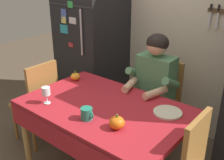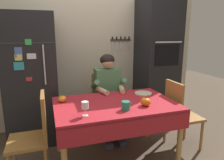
# 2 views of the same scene
# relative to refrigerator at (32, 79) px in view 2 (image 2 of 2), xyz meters

# --- Properties ---
(back_wall_assembly) EXTENTS (3.70, 0.13, 2.60)m
(back_wall_assembly) POSITION_rel_refrigerator_xyz_m (1.00, 0.39, 0.40)
(back_wall_assembly) COLOR beige
(back_wall_assembly) RESTS_ON ground
(refrigerator) EXTENTS (0.68, 0.71, 1.80)m
(refrigerator) POSITION_rel_refrigerator_xyz_m (0.00, 0.00, 0.00)
(refrigerator) COLOR black
(refrigerator) RESTS_ON ground
(wall_oven) EXTENTS (0.60, 0.64, 2.10)m
(wall_oven) POSITION_rel_refrigerator_xyz_m (2.00, 0.04, 0.15)
(wall_oven) COLOR black
(wall_oven) RESTS_ON ground
(dining_table) EXTENTS (1.40, 0.90, 0.74)m
(dining_table) POSITION_rel_refrigerator_xyz_m (0.95, -0.88, -0.24)
(dining_table) COLOR tan
(dining_table) RESTS_ON ground
(chair_behind_person) EXTENTS (0.40, 0.40, 0.93)m
(chair_behind_person) POSITION_rel_refrigerator_xyz_m (1.05, -0.09, -0.39)
(chair_behind_person) COLOR #9E6B33
(chair_behind_person) RESTS_ON ground
(seated_person) EXTENTS (0.47, 0.55, 1.25)m
(seated_person) POSITION_rel_refrigerator_xyz_m (1.05, -0.28, -0.16)
(seated_person) COLOR #38384C
(seated_person) RESTS_ON ground
(chair_right_side) EXTENTS (0.40, 0.40, 0.93)m
(chair_right_side) POSITION_rel_refrigerator_xyz_m (1.85, -0.86, -0.39)
(chair_right_side) COLOR #9E6B33
(chair_right_side) RESTS_ON ground
(chair_left_side) EXTENTS (0.40, 0.40, 0.93)m
(chair_left_side) POSITION_rel_refrigerator_xyz_m (0.05, -0.89, -0.39)
(chair_left_side) COLOR #9E6B33
(chair_left_side) RESTS_ON ground
(coffee_mug) EXTENTS (0.12, 0.09, 0.09)m
(coffee_mug) POSITION_rel_refrigerator_xyz_m (0.98, -1.11, -0.11)
(coffee_mug) COLOR #237F66
(coffee_mug) RESTS_ON dining_table
(wine_glass) EXTENTS (0.07, 0.07, 0.15)m
(wine_glass) POSITION_rel_refrigerator_xyz_m (0.54, -1.14, -0.05)
(wine_glass) COLOR white
(wine_glass) RESTS_ON dining_table
(pumpkin_large) EXTENTS (0.11, 0.11, 0.12)m
(pumpkin_large) POSITION_rel_refrigerator_xyz_m (1.24, -1.07, -0.11)
(pumpkin_large) COLOR orange
(pumpkin_large) RESTS_ON dining_table
(pumpkin_medium) EXTENTS (0.09, 0.09, 0.10)m
(pumpkin_medium) POSITION_rel_refrigerator_xyz_m (0.36, -0.64, -0.12)
(pumpkin_medium) COLOR orange
(pumpkin_medium) RESTS_ON dining_table
(serving_tray) EXTENTS (0.23, 0.23, 0.02)m
(serving_tray) POSITION_rel_refrigerator_xyz_m (1.42, -0.64, -0.15)
(serving_tray) COLOR beige
(serving_tray) RESTS_ON dining_table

